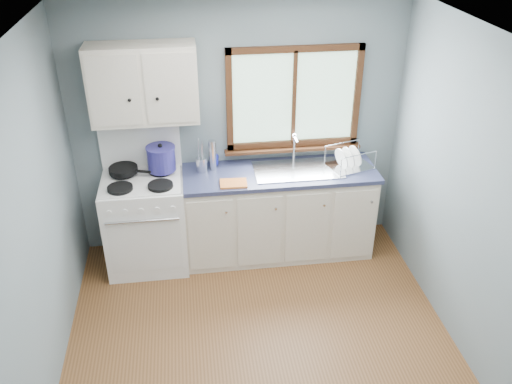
{
  "coord_description": "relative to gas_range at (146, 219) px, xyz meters",
  "views": [
    {
      "loc": [
        -0.49,
        -3.05,
        3.34
      ],
      "look_at": [
        0.05,
        0.9,
        1.05
      ],
      "focal_mm": 38.0,
      "sensor_mm": 36.0,
      "label": 1
    }
  ],
  "objects": [
    {
      "name": "gas_range",
      "position": [
        0.0,
        0.0,
        0.0
      ],
      "size": [
        0.76,
        0.69,
        1.36
      ],
      "color": "white",
      "rests_on": "floor"
    },
    {
      "name": "floor",
      "position": [
        0.95,
        -1.47,
        -0.5
      ],
      "size": [
        3.2,
        3.6,
        0.02
      ],
      "primitive_type": "cube",
      "color": "brown",
      "rests_on": "ground"
    },
    {
      "name": "window",
      "position": [
        1.48,
        0.3,
        0.98
      ],
      "size": [
        1.36,
        0.1,
        1.03
      ],
      "color": "#9EC6A8",
      "rests_on": "wall_back"
    },
    {
      "name": "stockpot",
      "position": [
        0.19,
        0.13,
        0.59
      ],
      "size": [
        0.32,
        0.32,
        0.27
      ],
      "rotation": [
        0.0,
        0.0,
        0.19
      ],
      "color": "navy",
      "rests_on": "gas_range"
    },
    {
      "name": "wall_back",
      "position": [
        0.95,
        0.34,
        0.76
      ],
      "size": [
        3.2,
        0.02,
        2.5
      ],
      "primitive_type": "cube",
      "color": "slate",
      "rests_on": "ground"
    },
    {
      "name": "upper_cabinets",
      "position": [
        0.1,
        0.15,
        1.31
      ],
      "size": [
        0.95,
        0.35,
        0.7
      ],
      "color": "beige",
      "rests_on": "wall_back"
    },
    {
      "name": "dish_towel",
      "position": [
        0.84,
        -0.18,
        0.44
      ],
      "size": [
        0.26,
        0.19,
        0.02
      ],
      "primitive_type": "cube",
      "rotation": [
        0.0,
        0.0,
        -0.04
      ],
      "color": "orange",
      "rests_on": "countertop"
    },
    {
      "name": "sink",
      "position": [
        1.49,
        0.02,
        0.37
      ],
      "size": [
        0.84,
        0.46,
        0.44
      ],
      "color": "silver",
      "rests_on": "countertop"
    },
    {
      "name": "countertop",
      "position": [
        1.31,
        0.02,
        0.41
      ],
      "size": [
        1.89,
        0.64,
        0.04
      ],
      "primitive_type": "cube",
      "color": "#242946",
      "rests_on": "base_cabinets"
    },
    {
      "name": "ceiling",
      "position": [
        0.95,
        -1.47,
        2.02
      ],
      "size": [
        3.2,
        3.6,
        0.02
      ],
      "primitive_type": "cube",
      "color": "white",
      "rests_on": "wall_back"
    },
    {
      "name": "base_cabinets",
      "position": [
        1.31,
        0.02,
        -0.08
      ],
      "size": [
        1.85,
        0.6,
        0.88
      ],
      "color": "beige",
      "rests_on": "floor"
    },
    {
      "name": "thermos",
      "position": [
        0.68,
        0.15,
        0.58
      ],
      "size": [
        0.07,
        0.07,
        0.3
      ],
      "primitive_type": "cylinder",
      "rotation": [
        0.0,
        0.0,
        -0.04
      ],
      "color": "silver",
      "rests_on": "countertop"
    },
    {
      "name": "skillet",
      "position": [
        -0.16,
        0.12,
        0.49
      ],
      "size": [
        0.43,
        0.34,
        0.05
      ],
      "rotation": [
        0.0,
        0.0,
        -0.33
      ],
      "color": "black",
      "rests_on": "gas_range"
    },
    {
      "name": "wall_right",
      "position": [
        2.56,
        -1.47,
        0.76
      ],
      "size": [
        0.02,
        3.6,
        2.5
      ],
      "primitive_type": "cube",
      "color": "slate",
      "rests_on": "ground"
    },
    {
      "name": "wall_left",
      "position": [
        -0.66,
        -1.47,
        0.76
      ],
      "size": [
        0.02,
        3.6,
        2.5
      ],
      "primitive_type": "cube",
      "color": "slate",
      "rests_on": "ground"
    },
    {
      "name": "utensil_crock",
      "position": [
        0.57,
        0.13,
        0.5
      ],
      "size": [
        0.14,
        0.14,
        0.35
      ],
      "rotation": [
        0.0,
        0.0,
        0.28
      ],
      "color": "silver",
      "rests_on": "countertop"
    },
    {
      "name": "dish_rack",
      "position": [
        1.99,
        0.02,
        0.48
      ],
      "size": [
        0.48,
        0.42,
        0.21
      ],
      "rotation": [
        0.0,
        0.0,
        0.29
      ],
      "color": "silver",
      "rests_on": "countertop"
    },
    {
      "name": "soap_bottle",
      "position": [
        0.68,
        0.18,
        0.54
      ],
      "size": [
        0.1,
        0.1,
        0.23
      ],
      "primitive_type": "imported",
      "rotation": [
        0.0,
        0.0,
        -0.17
      ],
      "color": "#1920AD",
      "rests_on": "countertop"
    }
  ]
}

